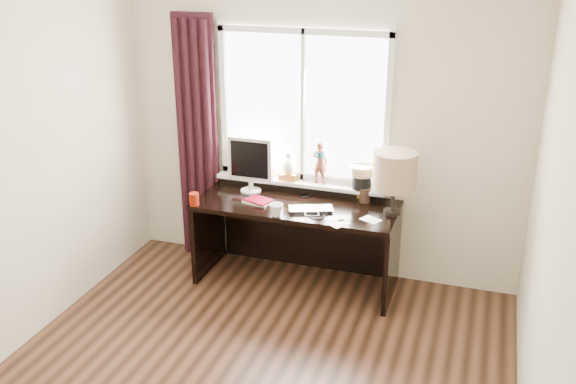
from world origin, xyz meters
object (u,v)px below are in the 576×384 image
(red_cup, at_px, (194,199))
(laptop, at_px, (311,209))
(desk, at_px, (300,225))
(monitor, at_px, (250,161))
(mug, at_px, (276,209))
(table_lamp, at_px, (395,171))

(red_cup, bearing_deg, laptop, 11.00)
(red_cup, relative_size, desk, 0.06)
(monitor, bearing_deg, desk, -5.22)
(mug, relative_size, monitor, 0.22)
(laptop, xyz_separation_m, table_lamp, (0.64, 0.15, 0.35))
(desk, xyz_separation_m, monitor, (-0.47, 0.04, 0.52))
(monitor, bearing_deg, table_lamp, -4.71)
(laptop, bearing_deg, mug, -162.35)
(desk, bearing_deg, laptop, -52.45)
(mug, relative_size, table_lamp, 0.21)
(desk, bearing_deg, monitor, 174.78)
(red_cup, bearing_deg, table_lamp, 11.82)
(laptop, height_order, monitor, monitor)
(desk, relative_size, table_lamp, 3.27)
(red_cup, height_order, monitor, monitor)
(laptop, xyz_separation_m, desk, (-0.16, 0.21, -0.26))
(mug, xyz_separation_m, table_lamp, (0.87, 0.33, 0.31))
(red_cup, distance_m, table_lamp, 1.66)
(mug, xyz_separation_m, monitor, (-0.39, 0.44, 0.22))
(laptop, relative_size, table_lamp, 0.69)
(red_cup, height_order, desk, red_cup)
(monitor, bearing_deg, red_cup, -127.31)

